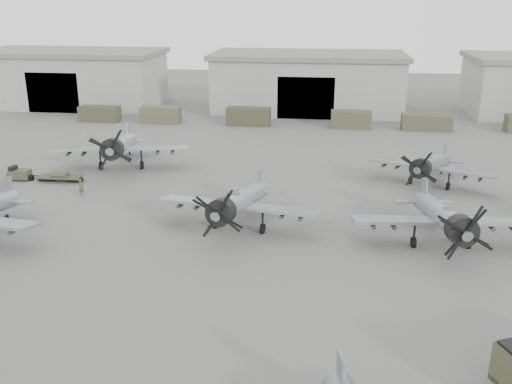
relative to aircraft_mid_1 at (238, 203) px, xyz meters
The scene contains 14 objects.
ground 13.61m from the aircraft_mid_1, 76.27° to the right, with size 220.00×220.00×0.00m, color #595957.
hangar_left 60.08m from the aircraft_mid_1, 125.44° to the left, with size 29.00×14.80×8.70m.
hangar_center 49.07m from the aircraft_mid_1, 86.27° to the left, with size 29.00×14.80×8.70m.
support_truck_1 44.96m from the aircraft_mid_1, 124.68° to the left, with size 5.62×2.20×2.13m, color #3A3C27.
support_truck_2 40.57m from the aircraft_mid_1, 114.30° to the left, with size 5.49×2.20×2.25m, color #4B4A31.
support_truck_3 37.23m from the aircraft_mid_1, 96.68° to the left, with size 5.97×2.20×2.41m, color #383A25.
support_truck_4 38.18m from the aircraft_mid_1, 75.59° to the left, with size 5.31×2.20×2.28m, color #45442D.
support_truck_5 41.74m from the aircraft_mid_1, 62.35° to the left, with size 6.43×2.20×2.04m, color #41442C.
aircraft_mid_1 is the anchor object (origin of this frame).
aircraft_mid_2 14.70m from the aircraft_mid_1, ahead, with size 12.65×11.38×5.04m.
aircraft_far_0 20.33m from the aircraft_mid_1, 134.88° to the left, with size 13.84×12.46×5.49m.
aircraft_far_1 20.26m from the aircraft_mid_1, 38.22° to the left, with size 11.31×10.24×4.62m.
tug_trailer 23.52m from the aircraft_mid_1, 155.12° to the left, with size 7.04×1.55×1.42m.
ground_crew 16.26m from the aircraft_mid_1, 157.83° to the left, with size 0.58×0.38×1.58m, color #494B31.
Camera 1 is at (3.13, -26.22, 16.84)m, focal length 40.00 mm.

